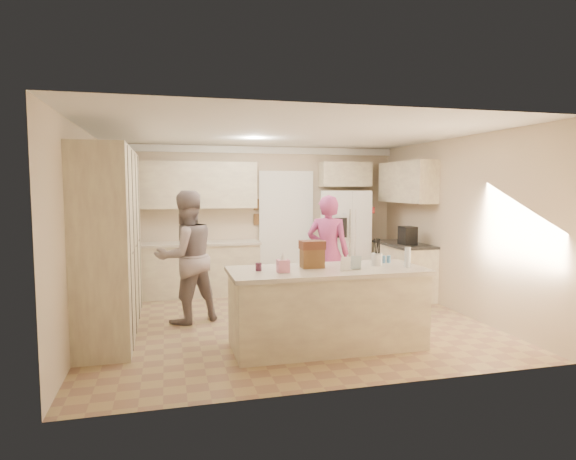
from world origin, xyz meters
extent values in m
cube|color=tan|center=(0.00, 0.00, -0.01)|extent=(5.20, 4.60, 0.02)
cube|color=white|center=(0.00, 0.00, 2.61)|extent=(5.20, 4.60, 0.02)
cube|color=beige|center=(0.00, 2.31, 1.30)|extent=(5.20, 0.02, 2.60)
cube|color=beige|center=(0.00, -2.31, 1.30)|extent=(5.20, 0.02, 2.60)
cube|color=beige|center=(-2.61, 0.00, 1.30)|extent=(0.02, 4.60, 2.60)
cube|color=beige|center=(2.61, 0.00, 1.30)|extent=(0.02, 4.60, 2.60)
cube|color=white|center=(0.00, 2.26, 2.53)|extent=(5.20, 0.08, 0.12)
cube|color=#F4EBBC|center=(-2.30, 0.20, 1.18)|extent=(0.60, 2.60, 2.35)
cube|color=#F4EBBC|center=(-1.15, 2.00, 0.44)|extent=(2.20, 0.60, 0.88)
cube|color=beige|center=(-1.15, 1.99, 0.90)|extent=(2.24, 0.63, 0.04)
cube|color=#F4EBBC|center=(-1.15, 2.12, 1.90)|extent=(2.20, 0.35, 0.80)
cube|color=black|center=(0.55, 2.28, 1.05)|extent=(0.90, 0.06, 2.10)
cube|color=white|center=(0.55, 2.24, 1.05)|extent=(1.02, 0.03, 2.22)
cube|color=brown|center=(0.02, 2.27, 1.55)|extent=(0.15, 0.02, 0.20)
cube|color=brown|center=(0.02, 2.27, 1.28)|extent=(0.15, 0.02, 0.20)
cube|color=white|center=(1.60, 1.98, 0.90)|extent=(1.07, 0.93, 1.80)
cube|color=gray|center=(1.60, 1.63, 0.90)|extent=(0.02, 0.02, 1.78)
cube|color=black|center=(1.38, 1.62, 1.15)|extent=(0.22, 0.03, 0.35)
cylinder|color=silver|center=(1.55, 1.61, 1.05)|extent=(0.02, 0.02, 0.85)
cylinder|color=silver|center=(1.65, 1.61, 1.05)|extent=(0.02, 0.02, 0.85)
cube|color=#F4EBBC|center=(1.65, 2.12, 2.10)|extent=(0.95, 0.35, 0.45)
cube|color=#F4EBBC|center=(2.30, 1.00, 0.44)|extent=(0.60, 1.20, 0.88)
cube|color=#2D2B28|center=(2.29, 1.00, 0.90)|extent=(0.63, 1.24, 0.04)
cube|color=#F4EBBC|center=(2.43, 1.20, 1.95)|extent=(0.35, 1.50, 0.70)
cube|color=black|center=(2.25, 0.80, 1.07)|extent=(0.22, 0.28, 0.30)
cube|color=#F4EBBC|center=(0.20, -1.10, 0.44)|extent=(2.20, 0.90, 0.88)
cube|color=beige|center=(0.20, -1.10, 0.90)|extent=(2.28, 0.96, 0.05)
cylinder|color=white|center=(0.85, -1.05, 1.00)|extent=(0.13, 0.13, 0.15)
cube|color=pink|center=(-0.35, -1.20, 1.00)|extent=(0.13, 0.13, 0.14)
cone|color=white|center=(-0.35, -1.20, 1.10)|extent=(0.08, 0.08, 0.08)
cube|color=brown|center=(0.05, -1.00, 1.04)|extent=(0.26, 0.18, 0.22)
cube|color=#592D1E|center=(0.05, -1.00, 1.20)|extent=(0.28, 0.20, 0.10)
cylinder|color=#59263F|center=(-0.60, -1.05, 0.97)|extent=(0.07, 0.07, 0.09)
cube|color=white|center=(0.35, -1.30, 1.01)|extent=(0.12, 0.06, 0.16)
cube|color=silver|center=(0.50, -1.25, 1.01)|extent=(0.12, 0.05, 0.16)
cylinder|color=silver|center=(1.15, -1.25, 1.04)|extent=(0.07, 0.07, 0.24)
cylinder|color=teal|center=(1.02, -0.88, 0.97)|extent=(0.05, 0.05, 0.09)
cylinder|color=teal|center=(1.09, -0.88, 0.97)|extent=(0.05, 0.05, 0.09)
imported|color=gray|center=(-1.35, 0.34, 0.91)|extent=(1.09, 0.99, 1.82)
imported|color=#AE3B82|center=(0.75, 0.47, 0.88)|extent=(0.76, 0.68, 1.75)
camera|label=1|loc=(-1.60, -6.35, 1.88)|focal=30.00mm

